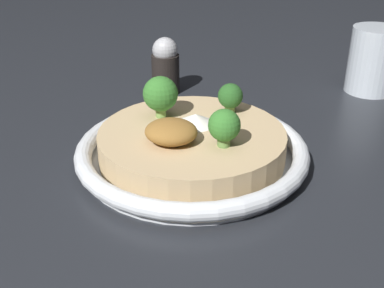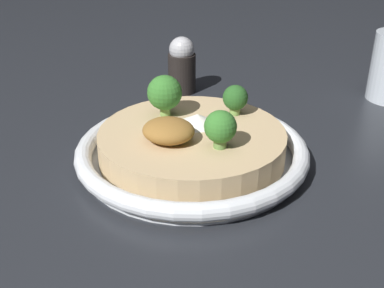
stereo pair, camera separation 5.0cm
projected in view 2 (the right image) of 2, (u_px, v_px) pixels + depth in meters
name	position (u px, v px, depth m)	size (l,w,h in m)	color
ground_plane	(192.00, 162.00, 0.51)	(6.00, 6.00, 0.00)	#23262B
risotto_bowl	(192.00, 148.00, 0.51)	(0.25, 0.25, 0.04)	silver
cheese_sprinkle	(200.00, 119.00, 0.51)	(0.04, 0.04, 0.01)	white
crispy_onion_garnish	(168.00, 131.00, 0.47)	(0.05, 0.05, 0.02)	olive
broccoli_left	(165.00, 93.00, 0.52)	(0.04, 0.04, 0.05)	#759E4C
broccoli_back_right	(235.00, 98.00, 0.53)	(0.03, 0.03, 0.03)	#759E4C
broccoli_right	(220.00, 128.00, 0.46)	(0.03, 0.03, 0.04)	#668E47
pepper_shaker	(182.00, 65.00, 0.68)	(0.04, 0.04, 0.08)	black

